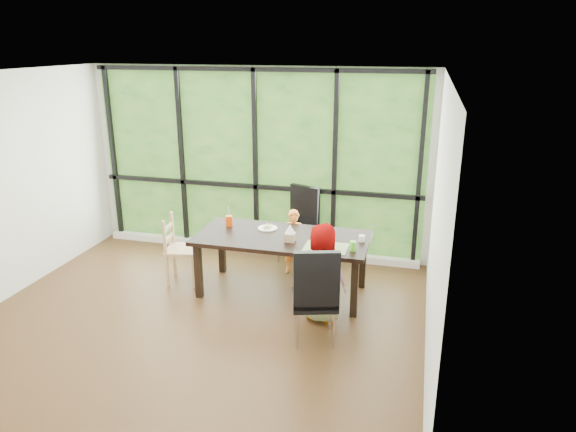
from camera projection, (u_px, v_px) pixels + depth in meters
The scene contains 23 objects.
ground at pixel (198, 321), 5.96m from camera, with size 5.00×5.00×0.00m, color black.
back_wall at pixel (257, 162), 7.60m from camera, with size 5.00×5.00×0.00m, color silver.
foliage_backdrop at pixel (256, 162), 7.58m from camera, with size 4.80×0.02×2.65m, color #254F1D.
window_mullions at pixel (255, 163), 7.54m from camera, with size 4.80×0.06×2.65m, color black, non-canonical shape.
window_sill at pixel (256, 248), 7.92m from camera, with size 4.80×0.12×0.10m, color silver.
dining_table at pixel (282, 264), 6.54m from camera, with size 2.11×0.98×0.75m, color black.
chair_window_leather at pixel (297, 226), 7.41m from camera, with size 0.46×0.46×1.08m, color black.
chair_interior_leather at pixel (315, 293), 5.43m from camera, with size 0.46×0.46×1.08m, color black.
chair_end_beech at pixel (183, 249), 6.81m from camera, with size 0.42×0.40×0.90m, color tan.
child_toddler at pixel (294, 242), 7.06m from camera, with size 0.33×0.21×0.90m, color orange.
child_older at pixel (323, 273), 5.82m from camera, with size 0.56×0.36×1.14m, color slate.
placemat at pixel (326, 247), 6.06m from camera, with size 0.50×0.37×0.01m, color tan.
plate_far at pixel (268, 228), 6.67m from camera, with size 0.25×0.25×0.02m, color white.
plate_near at pixel (326, 247), 6.05m from camera, with size 0.22×0.22×0.01m, color white.
orange_cup at pixel (229, 221), 6.75m from camera, with size 0.09×0.09×0.14m, color #D54306.
green_cup at pixel (353, 246), 5.95m from camera, with size 0.07×0.07×0.11m, color #61D82D.
white_mug at pixel (362, 238), 6.24m from camera, with size 0.07×0.07×0.08m, color white.
tissue_box at pixel (290, 237), 6.24m from camera, with size 0.12×0.12×0.10m, color tan.
crepe_rolls_far at pixel (268, 226), 6.66m from camera, with size 0.10×0.12×0.04m, color tan, non-canonical shape.
crepe_rolls_near at pixel (326, 245), 6.05m from camera, with size 0.05×0.12×0.04m, color tan, non-canonical shape.
straw_white at pixel (229, 213), 6.72m from camera, with size 0.01×0.01×0.20m, color white.
straw_pink at pixel (353, 238), 5.92m from camera, with size 0.01×0.01×0.20m, color pink.
tissue at pixel (290, 229), 6.21m from camera, with size 0.12×0.12×0.11m, color white.
Camera 1 is at (2.32, -4.85, 3.01)m, focal length 32.81 mm.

